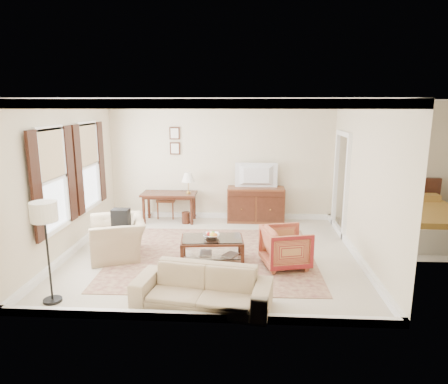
# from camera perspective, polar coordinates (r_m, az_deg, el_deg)

# --- Properties ---
(room_shell) EXTENTS (5.51, 5.01, 2.91)m
(room_shell) POSITION_cam_1_polar(r_m,az_deg,el_deg) (7.29, -1.73, 9.69)
(room_shell) COLOR beige
(room_shell) RESTS_ON ground
(annex_bedroom) EXTENTS (3.00, 2.70, 2.90)m
(annex_bedroom) POSITION_cam_1_polar(r_m,az_deg,el_deg) (9.57, 26.98, -3.96)
(annex_bedroom) COLOR beige
(annex_bedroom) RESTS_ON ground
(window_front) EXTENTS (0.12, 1.56, 1.80)m
(window_front) POSITION_cam_1_polar(r_m,az_deg,el_deg) (7.47, -23.30, 1.62)
(window_front) COLOR #CCB284
(window_front) RESTS_ON room_shell
(window_rear) EXTENTS (0.12, 1.56, 1.80)m
(window_rear) POSITION_cam_1_polar(r_m,az_deg,el_deg) (8.91, -18.77, 3.59)
(window_rear) COLOR #CCB284
(window_rear) RESTS_ON room_shell
(doorway) EXTENTS (0.10, 1.12, 2.25)m
(doorway) POSITION_cam_1_polar(r_m,az_deg,el_deg) (9.16, 16.33, 0.97)
(doorway) COLOR white
(doorway) RESTS_ON room_shell
(rug) EXTENTS (3.85, 3.32, 0.01)m
(rug) POSITION_cam_1_polar(r_m,az_deg,el_deg) (7.66, -1.61, -9.12)
(rug) COLOR maroon
(rug) RESTS_ON room_shell
(writing_desk) EXTENTS (1.31, 0.66, 0.72)m
(writing_desk) POSITION_cam_1_polar(r_m,az_deg,el_deg) (9.77, -7.83, -0.75)
(writing_desk) COLOR #452013
(writing_desk) RESTS_ON room_shell
(desk_chair) EXTENTS (0.51, 0.51, 1.05)m
(desk_chair) POSITION_cam_1_polar(r_m,az_deg,el_deg) (10.15, -8.22, -0.73)
(desk_chair) COLOR brown
(desk_chair) RESTS_ON room_shell
(desk_lamp) EXTENTS (0.32, 0.32, 0.50)m
(desk_lamp) POSITION_cam_1_polar(r_m,az_deg,el_deg) (9.62, -5.13, 1.30)
(desk_lamp) COLOR silver
(desk_lamp) RESTS_ON writing_desk
(framed_prints) EXTENTS (0.25, 0.04, 0.68)m
(framed_prints) POSITION_cam_1_polar(r_m,az_deg,el_deg) (9.93, -7.05, 7.29)
(framed_prints) COLOR #452013
(framed_prints) RESTS_ON room_shell
(sideboard) EXTENTS (1.37, 0.53, 0.84)m
(sideboard) POSITION_cam_1_polar(r_m,az_deg,el_deg) (9.76, 4.55, -1.79)
(sideboard) COLOR brown
(sideboard) RESTS_ON room_shell
(tv) EXTENTS (0.98, 0.56, 0.13)m
(tv) POSITION_cam_1_polar(r_m,az_deg,el_deg) (9.56, 4.65, 3.47)
(tv) COLOR black
(tv) RESTS_ON sideboard
(coffee_table) EXTENTS (1.17, 0.76, 0.47)m
(coffee_table) POSITION_cam_1_polar(r_m,az_deg,el_deg) (7.26, -1.72, -7.37)
(coffee_table) COLOR #452013
(coffee_table) RESTS_ON room_shell
(fruit_bowl) EXTENTS (0.42, 0.42, 0.10)m
(fruit_bowl) POSITION_cam_1_polar(r_m,az_deg,el_deg) (7.19, -1.82, -6.19)
(fruit_bowl) COLOR silver
(fruit_bowl) RESTS_ON coffee_table
(book_a) EXTENTS (0.28, 0.05, 0.38)m
(book_a) POSITION_cam_1_polar(r_m,az_deg,el_deg) (7.34, -3.47, -8.63)
(book_a) COLOR brown
(book_a) RESTS_ON coffee_table
(book_b) EXTENTS (0.25, 0.17, 0.38)m
(book_b) POSITION_cam_1_polar(r_m,az_deg,el_deg) (7.30, 0.19, -8.77)
(book_b) COLOR brown
(book_b) RESTS_ON coffee_table
(striped_armchair) EXTENTS (0.88, 0.91, 0.79)m
(striped_armchair) POSITION_cam_1_polar(r_m,az_deg,el_deg) (7.16, 8.80, -7.53)
(striped_armchair) COLOR maroon
(striped_armchair) RESTS_ON room_shell
(club_armchair) EXTENTS (1.06, 1.30, 0.98)m
(club_armchair) POSITION_cam_1_polar(r_m,az_deg,el_deg) (7.79, -14.99, -5.42)
(club_armchair) COLOR tan
(club_armchair) RESTS_ON room_shell
(backpack) EXTENTS (0.34, 0.38, 0.40)m
(backpack) POSITION_cam_1_polar(r_m,az_deg,el_deg) (7.74, -14.51, -3.58)
(backpack) COLOR black
(backpack) RESTS_ON club_armchair
(sofa) EXTENTS (2.00, 0.87, 0.76)m
(sofa) POSITION_cam_1_polar(r_m,az_deg,el_deg) (5.77, -3.13, -12.66)
(sofa) COLOR tan
(sofa) RESTS_ON room_shell
(floor_lamp) EXTENTS (0.37, 0.37, 1.50)m
(floor_lamp) POSITION_cam_1_polar(r_m,az_deg,el_deg) (6.12, -24.27, -3.57)
(floor_lamp) COLOR black
(floor_lamp) RESTS_ON room_shell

